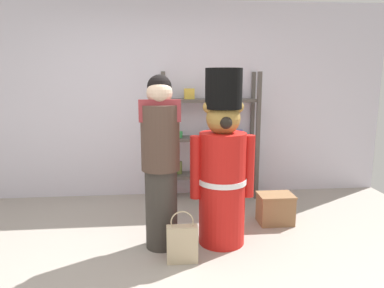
% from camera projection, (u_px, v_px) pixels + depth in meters
% --- Properties ---
extents(ground_plane, '(6.40, 6.40, 0.00)m').
position_uv_depth(ground_plane, '(153.00, 278.00, 2.89)').
color(ground_plane, '#9E9389').
extents(back_wall, '(6.40, 0.12, 2.60)m').
position_uv_depth(back_wall, '(154.00, 101.00, 4.81)').
color(back_wall, silver).
rests_on(back_wall, ground_plane).
extents(merchandise_shelf, '(1.28, 0.35, 1.68)m').
position_uv_depth(merchandise_shelf, '(210.00, 136.00, 4.75)').
color(merchandise_shelf, '#4C4742').
rests_on(merchandise_shelf, ground_plane).
extents(teddy_bear_guard, '(0.62, 0.47, 1.70)m').
position_uv_depth(teddy_bear_guard, '(222.00, 167.00, 3.39)').
color(teddy_bear_guard, red).
rests_on(teddy_bear_guard, ground_plane).
extents(person_shopper, '(0.37, 0.36, 1.64)m').
position_uv_depth(person_shopper, '(161.00, 160.00, 3.29)').
color(person_shopper, '#38332D').
rests_on(person_shopper, ground_plane).
extents(shopping_bag, '(0.27, 0.10, 0.48)m').
position_uv_depth(shopping_bag, '(182.00, 243.00, 3.12)').
color(shopping_bag, '#C1AD89').
rests_on(shopping_bag, ground_plane).
extents(display_crate, '(0.39, 0.29, 0.34)m').
position_uv_depth(display_crate, '(275.00, 209.00, 3.96)').
color(display_crate, olive).
rests_on(display_crate, ground_plane).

